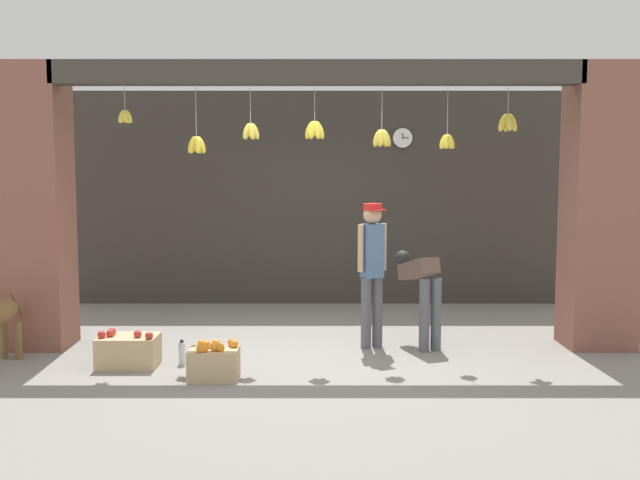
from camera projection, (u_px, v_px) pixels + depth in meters
name	position (u px, v px, depth m)	size (l,w,h in m)	color
ground_plane	(320.00, 353.00, 7.41)	(60.00, 60.00, 0.00)	gray
shop_back_wall	(321.00, 198.00, 10.10)	(7.32, 0.12, 3.00)	#38332D
shop_pillar_left	(37.00, 207.00, 7.57)	(0.70, 0.60, 3.00)	brown
shop_pillar_right	(604.00, 207.00, 7.55)	(0.70, 0.60, 3.00)	brown
storefront_awning	(321.00, 78.00, 7.26)	(5.42, 0.26, 0.95)	#3D3833
shopkeeper	(375.00, 265.00, 7.55)	(0.31, 0.29, 1.55)	#56565B
worker_stooping	(424.00, 286.00, 7.62)	(0.44, 0.75, 1.00)	#56565B
fruit_crate_oranges	(217.00, 362.00, 6.47)	(0.45, 0.33, 0.34)	tan
fruit_crate_apples	(131.00, 350.00, 6.90)	(0.56, 0.40, 0.37)	tan
water_bottle	(185.00, 353.00, 6.96)	(0.07, 0.07, 0.24)	silver
wall_clock	(406.00, 138.00, 9.94)	(0.29, 0.03, 0.29)	black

